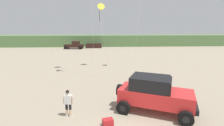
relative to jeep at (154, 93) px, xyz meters
The scene contains 7 objects.
dune_ridge 42.24m from the jeep, 85.12° to the left, with size 90.00×9.59×3.17m, color #567A47.
jeep is the anchor object (origin of this frame).
person_watching 5.25m from the jeep, behind, with size 0.62×0.36×1.67m.
cooler_box 3.42m from the jeep, 154.02° to the right, with size 0.56×0.36×0.38m, color #B21E23.
distant_pickup 34.99m from the jeep, 107.28° to the left, with size 4.82×2.94×1.98m.
distant_sedan 35.62m from the jeep, 98.93° to the left, with size 4.20×1.70×1.20m, color black.
kite_yellow_diamond 14.82m from the jeep, 104.64° to the left, with size 1.10×2.15×8.23m.
Camera 1 is at (-0.93, -6.23, 5.16)m, focal length 26.64 mm.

